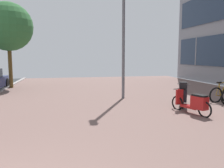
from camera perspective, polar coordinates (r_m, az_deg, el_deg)
name	(u,v)px	position (r m, az deg, el deg)	size (l,w,h in m)	color
bicycle_rack_06	(222,94)	(11.36, 25.83, -2.34)	(1.38, 0.48, 0.99)	black
scooter_near	(194,103)	(8.57, 19.81, -4.47)	(0.77, 1.76, 0.86)	black
scooter_mid	(183,95)	(9.79, 17.40, -2.55)	(1.03, 1.58, 1.07)	black
lamp_post	(123,28)	(11.14, 2.90, 13.79)	(0.20, 0.52, 6.10)	slate
street_tree	(8,27)	(16.37, -24.60, 12.91)	(3.09, 3.09, 5.49)	brown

